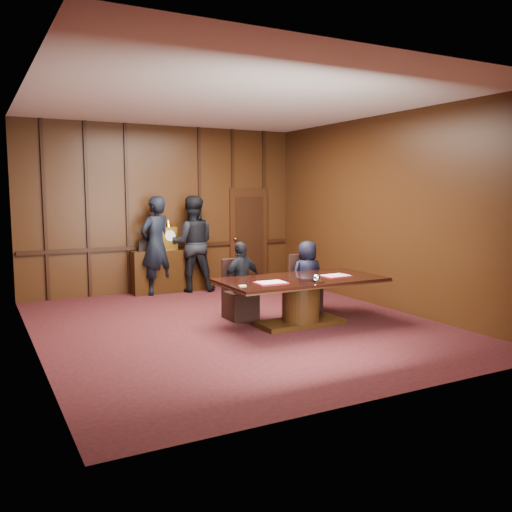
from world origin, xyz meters
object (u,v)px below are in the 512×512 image
Objects in this scene: sideboard at (169,269)px; conference_table at (301,294)px; witness_right at (192,244)px; witness_left at (156,245)px; signatory_right at (307,276)px; signatory_left at (242,281)px.

sideboard is 3.87m from conference_table.
witness_left is at bearing 16.71° from witness_right.
conference_table is at bearing -76.55° from sideboard.
sideboard is 1.27× the size of signatory_right.
signatory_right is 0.62× the size of witness_left.
conference_table is 1.04m from signatory_right.
signatory_right is at bearing 50.91° from conference_table.
signatory_left is at bearing -85.19° from sideboard.
sideboard is 0.72m from witness_right.
signatory_left is 1.03× the size of signatory_right.
witness_right reaches higher than conference_table.
conference_table is at bearing 85.77° from witness_left.
witness_left is at bearing -89.13° from signatory_left.
sideboard is at bearing -177.49° from witness_left.
signatory_right is 3.40m from witness_left.
witness_left and witness_right have the same top height.
signatory_right is at bearing 169.13° from signatory_left.
signatory_right is at bearing 100.78° from witness_left.
witness_left is (-0.33, -0.16, 0.53)m from sideboard.
witness_left is at bearing 108.89° from conference_table.
witness_right reaches higher than signatory_left.
witness_right is at bearing -19.00° from sideboard.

